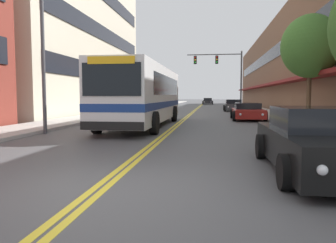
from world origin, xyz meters
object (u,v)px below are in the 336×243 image
Objects in this scene: car_red_parked_right_far at (248,112)px; street_lamp_left_near at (50,22)px; city_bus at (145,93)px; car_black_parked_right_foreground at (318,142)px; car_dark_grey_parked_right_mid at (234,106)px; street_tree_right_mid at (310,46)px; fire_hydrant at (314,124)px; car_white_parked_left_near at (140,108)px; car_charcoal_moving_lead at (208,101)px; traffic_signal_mast at (223,68)px; car_slate_blue_parked_left_mid at (159,104)px.

car_red_parked_right_far is 0.58× the size of street_lamp_left_near.
city_bus reaches higher than car_black_parked_right_foreground.
street_tree_right_mid reaches higher than car_dark_grey_parked_right_mid.
car_dark_grey_parked_right_mid is at bearing 94.06° from fire_hydrant.
car_white_parked_left_near is 0.79× the size of street_tree_right_mid.
fire_hydrant is (4.88, -51.60, -0.04)m from car_charcoal_moving_lead.
street_lamp_left_near reaches higher than fire_hydrant.
car_charcoal_moving_lead is 0.55× the size of street_lamp_left_near.
car_white_parked_left_near is 22.30m from car_black_parked_right_foreground.
car_white_parked_left_near is at bearing -125.75° from traffic_signal_mast.
car_white_parked_left_near is 12.27m from car_dark_grey_parked_right_mid.
car_white_parked_left_near is at bearing 151.05° from car_red_parked_right_far.
car_black_parked_right_foreground is 0.73× the size of traffic_signal_mast.
city_bus is 8.20m from car_red_parked_right_far.
street_tree_right_mid is at bearing -51.86° from car_red_parked_right_far.
car_black_parked_right_foreground reaches higher than fire_hydrant.
car_red_parked_right_far is at bearing 99.02° from fire_hydrant.
city_bus is 14.66× the size of fire_hydrant.
traffic_signal_mast is 19.37m from street_tree_right_mid.
street_lamp_left_near reaches higher than city_bus.
car_red_parked_right_far is (0.14, 15.78, -0.09)m from car_black_parked_right_foreground.
street_tree_right_mid is at bearing 75.51° from car_black_parked_right_foreground.
car_dark_grey_parked_right_mid is 4.64m from traffic_signal_mast.
car_slate_blue_parked_left_mid is 0.52× the size of street_lamp_left_near.
car_black_parked_right_foreground is 1.12× the size of car_charcoal_moving_lead.
car_slate_blue_parked_left_mid reaches higher than car_black_parked_right_foreground.
car_charcoal_moving_lead is at bearing 81.76° from car_white_parked_left_near.
car_white_parked_left_near is 14.97m from street_tree_right_mid.
city_bus is 19.84m from car_dark_grey_parked_right_mid.
fire_hydrant is (1.65, -23.29, -0.04)m from car_dark_grey_parked_right_mid.
car_slate_blue_parked_left_mid is at bearing 105.49° from car_black_parked_right_foreground.
street_tree_right_mid reaches higher than fire_hydrant.
car_black_parked_right_foreground is at bearing -86.83° from car_charcoal_moving_lead.
car_slate_blue_parked_left_mid reaches higher than car_dark_grey_parked_right_mid.
traffic_signal_mast is at bearing 76.57° from city_bus.
car_black_parked_right_foreground is at bearing -74.51° from car_slate_blue_parked_left_mid.
city_bus is 2.85× the size of car_slate_blue_parked_left_mid.
car_dark_grey_parked_right_mid is 5.17× the size of fire_hydrant.
car_slate_blue_parked_left_mid is 8.83m from car_dark_grey_parked_right_mid.
fire_hydrant is at bearing -85.94° from car_dark_grey_parked_right_mid.
car_red_parked_right_far is 0.69× the size of traffic_signal_mast.
street_tree_right_mid is (11.73, -19.10, 3.73)m from car_slate_blue_parked_left_mid.
car_white_parked_left_near reaches higher than car_red_parked_right_far.
street_lamp_left_near is (-3.17, -4.44, 3.00)m from city_bus.
street_lamp_left_near is (-9.18, 6.06, 4.14)m from car_black_parked_right_foreground.
car_dark_grey_parked_right_mid is at bearing -11.43° from car_slate_blue_parked_left_mid.
traffic_signal_mast reaches higher than city_bus.
car_slate_blue_parked_left_mid is at bearing 88.72° from street_lamp_left_near.
car_slate_blue_parked_left_mid is 1.00× the size of car_dark_grey_parked_right_mid.
car_white_parked_left_near is at bearing 125.20° from fire_hydrant.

